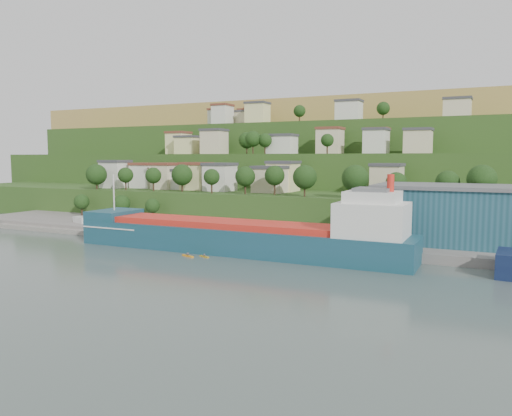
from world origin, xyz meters
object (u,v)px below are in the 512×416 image
Objects in this scene: kayak_orange at (188,255)px; cargo_ship_near at (246,239)px; warehouse at (448,214)px; caravan at (81,221)px.

cargo_ship_near is at bearing 64.36° from kayak_orange.
cargo_ship_near reaches higher than warehouse.
kayak_orange is at bearing -136.79° from cargo_ship_near.
cargo_ship_near is 44.85m from warehouse.
warehouse is at bearing 52.51° from kayak_orange.
caravan is 1.56× the size of kayak_orange.
cargo_ship_near is 13.23m from kayak_orange.
cargo_ship_near reaches higher than caravan.
cargo_ship_near is 14.41× the size of caravan.
caravan is (-98.36, -9.92, -5.98)m from warehouse.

